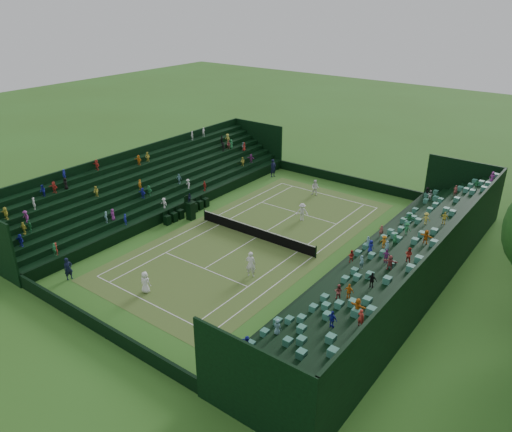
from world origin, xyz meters
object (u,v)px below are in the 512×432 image
object	(u,v)px
player_near_west	(145,282)
tennis_net	(256,232)
umpire_chair	(190,208)
player_near_east	(251,264)
player_far_west	(315,188)
player_far_east	(302,212)

from	to	relation	value
player_near_west	tennis_net	bearing A→B (deg)	-108.55
umpire_chair	tennis_net	bearing A→B (deg)	4.76
umpire_chair	player_near_west	xyz separation A→B (m)	(5.87, -10.54, -0.28)
player_near_west	player_near_east	size ratio (longest dim) A/B	0.79
tennis_net	player_near_west	bearing A→B (deg)	-95.52
player_far_west	player_far_east	xyz separation A→B (m)	(2.14, -5.87, 0.01)
umpire_chair	player_near_west	distance (m)	12.07
player_far_west	player_far_east	distance (m)	6.25
umpire_chair	player_far_west	world-z (taller)	umpire_chair
umpire_chair	player_near_east	size ratio (longest dim) A/B	1.25
player_near_west	player_far_east	world-z (taller)	player_far_east
umpire_chair	player_near_east	world-z (taller)	umpire_chair
player_near_west	player_far_west	distance (m)	22.25
umpire_chair	player_far_east	xyz separation A→B (m)	(8.15, 5.84, -0.25)
tennis_net	umpire_chair	bearing A→B (deg)	-175.24
tennis_net	umpire_chair	world-z (taller)	umpire_chair
tennis_net	player_far_west	world-z (taller)	player_far_west
player_near_east	player_far_east	distance (m)	10.64
player_near_east	player_near_west	bearing A→B (deg)	30.42
tennis_net	player_far_west	size ratio (longest dim) A/B	7.18
player_far_east	tennis_net	bearing A→B (deg)	-138.09
player_near_west	player_far_east	distance (m)	16.54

